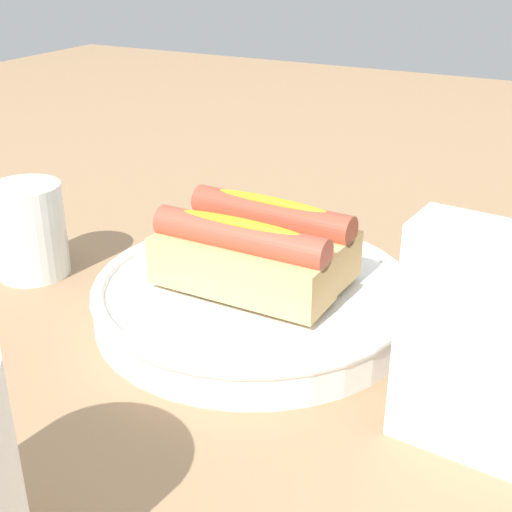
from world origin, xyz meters
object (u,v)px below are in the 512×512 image
(hotdog_back, at_px, (240,260))
(chopstick_near, at_px, (310,242))
(hotdog_front, at_px, (271,236))
(napkin_box, at_px, (492,347))
(serving_bowl, at_px, (256,294))
(water_glass, at_px, (30,234))

(hotdog_back, relative_size, chopstick_near, 0.69)
(hotdog_front, relative_size, chopstick_near, 0.69)
(napkin_box, distance_m, chopstick_near, 0.34)
(serving_bowl, relative_size, hotdog_front, 1.79)
(serving_bowl, height_order, hotdog_back, hotdog_back)
(hotdog_front, distance_m, napkin_box, 0.24)
(water_glass, height_order, chopstick_near, water_glass)
(serving_bowl, bearing_deg, water_glass, 7.19)
(hotdog_back, relative_size, napkin_box, 1.01)
(hotdog_back, height_order, chopstick_near, hotdog_back)
(napkin_box, bearing_deg, serving_bowl, -17.09)
(water_glass, height_order, napkin_box, napkin_box)
(napkin_box, height_order, chopstick_near, napkin_box)
(hotdog_front, relative_size, napkin_box, 1.02)
(serving_bowl, height_order, water_glass, water_glass)
(hotdog_front, bearing_deg, napkin_box, 151.17)
(chopstick_near, bearing_deg, serving_bowl, 100.21)
(water_glass, bearing_deg, hotdog_front, -166.15)
(serving_bowl, bearing_deg, napkin_box, 157.35)
(hotdog_front, xyz_separation_m, chopstick_near, (0.02, -0.13, -0.06))
(hotdog_front, height_order, chopstick_near, hotdog_front)
(hotdog_back, bearing_deg, water_glass, 0.33)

